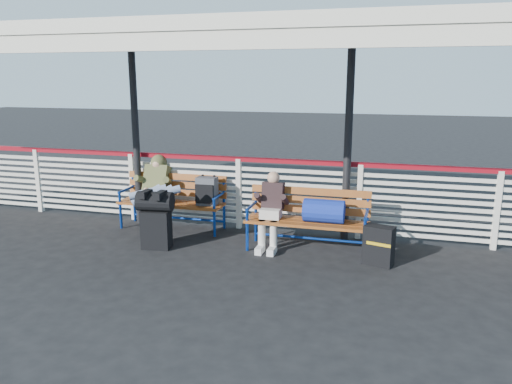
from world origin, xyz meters
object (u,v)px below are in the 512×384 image
(companion_person, at_px, (271,209))
(suitcase_side, at_px, (379,245))
(traveler_man, at_px, (155,191))
(luggage_stack, at_px, (156,218))
(bench_right, at_px, (316,212))
(bench_left, at_px, (184,195))

(companion_person, bearing_deg, suitcase_side, -10.54)
(traveler_man, relative_size, companion_person, 1.39)
(suitcase_side, bearing_deg, luggage_stack, -160.48)
(bench_right, distance_m, traveler_man, 2.68)
(luggage_stack, height_order, bench_left, bench_left)
(companion_person, relative_size, suitcase_side, 2.07)
(bench_right, height_order, companion_person, companion_person)
(luggage_stack, xyz_separation_m, traveler_man, (-0.35, 0.67, 0.25))
(bench_right, height_order, suitcase_side, bench_right)
(bench_left, xyz_separation_m, companion_person, (1.64, -0.52, -0.00))
(luggage_stack, height_order, traveler_man, traveler_man)
(traveler_man, bearing_deg, luggage_stack, -62.51)
(traveler_man, distance_m, companion_person, 2.01)
(bench_left, distance_m, bench_right, 2.38)
(luggage_stack, bearing_deg, traveler_man, 109.98)
(bench_left, xyz_separation_m, bench_right, (2.32, -0.51, -0.00))
(traveler_man, xyz_separation_m, companion_person, (2.00, -0.16, -0.13))
(bench_right, bearing_deg, companion_person, -179.39)
(bench_left, bearing_deg, luggage_stack, -90.38)
(traveler_man, distance_m, suitcase_side, 3.65)
(companion_person, bearing_deg, bench_right, 0.61)
(bench_left, height_order, bench_right, bench_left)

